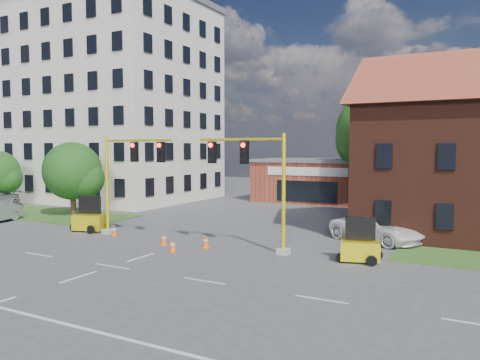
{
  "coord_description": "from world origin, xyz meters",
  "views": [
    {
      "loc": [
        15.16,
        -15.95,
        5.48
      ],
      "look_at": [
        1.35,
        10.0,
        3.42
      ],
      "focal_mm": 35.0,
      "sensor_mm": 36.0,
      "label": 1
    }
  ],
  "objects": [
    {
      "name": "tree_nw_rear",
      "position": [
        -23.8,
        11.08,
        3.09
      ],
      "size": [
        4.08,
        3.89,
        5.18
      ],
      "color": "#362113",
      "rests_on": "ground"
    },
    {
      "name": "trailer_east",
      "position": [
        9.85,
        6.28,
        0.65
      ],
      "size": [
        2.08,
        1.66,
        2.07
      ],
      "rotation": [
        0.0,
        0.0,
        0.28
      ],
      "color": "yellow",
      "rests_on": "ground"
    },
    {
      "name": "pickup_white",
      "position": [
        9.56,
        11.47,
        0.77
      ],
      "size": [
        6.09,
        4.59,
        1.54
      ],
      "primitive_type": "imported",
      "rotation": [
        0.0,
        0.0,
        1.15
      ],
      "color": "white",
      "rests_on": "ground"
    },
    {
      "name": "cone_c",
      "position": [
        0.7,
        3.71,
        0.34
      ],
      "size": [
        0.4,
        0.4,
        0.7
      ],
      "color": "#EC5C0C",
      "rests_on": "ground"
    },
    {
      "name": "signal_mast_east",
      "position": [
        4.36,
        6.0,
        3.92
      ],
      "size": [
        5.3,
        0.6,
        6.2
      ],
      "color": "#969791",
      "rests_on": "ground"
    },
    {
      "name": "office_block",
      "position": [
        -20.0,
        21.9,
        10.31
      ],
      "size": [
        18.4,
        15.4,
        20.6
      ],
      "color": "beige",
      "rests_on": "ground"
    },
    {
      "name": "tree_large",
      "position": [
        6.9,
        27.08,
        6.53
      ],
      "size": [
        8.21,
        7.82,
        10.73
      ],
      "color": "#362113",
      "rests_on": "ground"
    },
    {
      "name": "tree_nw_front",
      "position": [
        -13.77,
        10.58,
        3.45
      ],
      "size": [
        4.82,
        4.59,
        5.9
      ],
      "color": "#362113",
      "rests_on": "ground"
    },
    {
      "name": "cone_d",
      "position": [
        1.69,
        5.39,
        0.34
      ],
      "size": [
        0.4,
        0.4,
        0.7
      ],
      "color": "#EC5C0C",
      "rests_on": "ground"
    },
    {
      "name": "grass_verge_nw",
      "position": [
        -20.0,
        10.0,
        0.04
      ],
      "size": [
        22.0,
        6.0,
        0.08
      ],
      "primitive_type": "cube",
      "color": "#2F5A21",
      "rests_on": "ground"
    },
    {
      "name": "cone_a",
      "position": [
        -0.78,
        4.91,
        0.34
      ],
      "size": [
        0.4,
        0.4,
        0.7
      ],
      "color": "#EC5C0C",
      "rests_on": "ground"
    },
    {
      "name": "trailer_west",
      "position": [
        -7.76,
        6.21,
        0.7
      ],
      "size": [
        2.26,
        1.83,
        2.23
      ],
      "rotation": [
        0.0,
        0.0,
        0.31
      ],
      "color": "yellow",
      "rests_on": "ground"
    },
    {
      "name": "ground",
      "position": [
        0.0,
        0.0,
        0.0
      ],
      "size": [
        120.0,
        120.0,
        0.0
      ],
      "primitive_type": "plane",
      "color": "#47474A",
      "rests_on": "ground"
    },
    {
      "name": "brick_shop",
      "position": [
        0.0,
        29.98,
        2.16
      ],
      "size": [
        12.4,
        8.4,
        4.3
      ],
      "color": "maroon",
      "rests_on": "ground"
    },
    {
      "name": "signal_mast_west",
      "position": [
        -4.36,
        6.0,
        3.92
      ],
      "size": [
        5.3,
        0.6,
        6.2
      ],
      "color": "#969791",
      "rests_on": "ground"
    },
    {
      "name": "cone_b",
      "position": [
        -5.13,
        5.64,
        0.34
      ],
      "size": [
        0.4,
        0.4,
        0.7
      ],
      "color": "#EC5C0C",
      "rests_on": "ground"
    },
    {
      "name": "lane_markings",
      "position": [
        0.0,
        -3.0,
        0.01
      ],
      "size": [
        60.0,
        36.0,
        0.01
      ],
      "primitive_type": null,
      "color": "silver",
      "rests_on": "ground"
    }
  ]
}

